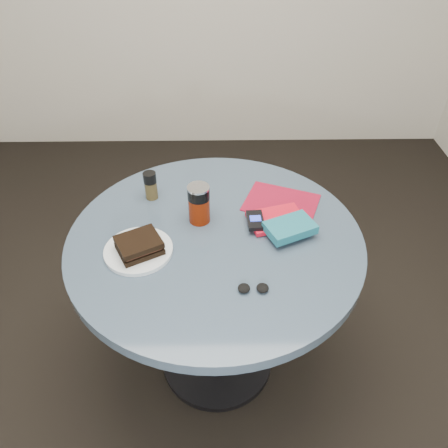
{
  "coord_description": "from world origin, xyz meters",
  "views": [
    {
      "loc": [
        0.01,
        -1.11,
        1.73
      ],
      "look_at": [
        0.03,
        0.0,
        0.8
      ],
      "focal_mm": 35.0,
      "sensor_mm": 36.0,
      "label": 1
    }
  ],
  "objects_px": {
    "soda_can": "(199,204)",
    "headphones": "(253,288)",
    "magazine": "(281,203)",
    "red_book": "(276,219)",
    "plate": "(139,250)",
    "table": "(216,269)",
    "pepper_grinder": "(151,185)",
    "novel": "(290,228)",
    "mp3_player": "(255,220)",
    "sandwich": "(139,245)"
  },
  "relations": [
    {
      "from": "table",
      "to": "red_book",
      "type": "bearing_deg",
      "value": 17.8
    },
    {
      "from": "pepper_grinder",
      "to": "mp3_player",
      "type": "relative_size",
      "value": 1.09
    },
    {
      "from": "pepper_grinder",
      "to": "soda_can",
      "type": "bearing_deg",
      "value": -36.82
    },
    {
      "from": "magazine",
      "to": "headphones",
      "type": "relative_size",
      "value": 2.8
    },
    {
      "from": "table",
      "to": "soda_can",
      "type": "relative_size",
      "value": 7.03
    },
    {
      "from": "table",
      "to": "plate",
      "type": "distance_m",
      "value": 0.31
    },
    {
      "from": "novel",
      "to": "headphones",
      "type": "distance_m",
      "value": 0.28
    },
    {
      "from": "table",
      "to": "red_book",
      "type": "distance_m",
      "value": 0.28
    },
    {
      "from": "pepper_grinder",
      "to": "headphones",
      "type": "height_order",
      "value": "pepper_grinder"
    },
    {
      "from": "headphones",
      "to": "pepper_grinder",
      "type": "bearing_deg",
      "value": 126.77
    },
    {
      "from": "plate",
      "to": "headphones",
      "type": "xyz_separation_m",
      "value": [
        0.36,
        -0.17,
        0.0
      ]
    },
    {
      "from": "magazine",
      "to": "red_book",
      "type": "height_order",
      "value": "red_book"
    },
    {
      "from": "pepper_grinder",
      "to": "red_book",
      "type": "height_order",
      "value": "pepper_grinder"
    },
    {
      "from": "mp3_player",
      "to": "headphones",
      "type": "height_order",
      "value": "mp3_player"
    },
    {
      "from": "magazine",
      "to": "mp3_player",
      "type": "relative_size",
      "value": 2.59
    },
    {
      "from": "plate",
      "to": "red_book",
      "type": "distance_m",
      "value": 0.48
    },
    {
      "from": "table",
      "to": "sandwich",
      "type": "bearing_deg",
      "value": -160.49
    },
    {
      "from": "pepper_grinder",
      "to": "plate",
      "type": "bearing_deg",
      "value": -92.06
    },
    {
      "from": "pepper_grinder",
      "to": "headphones",
      "type": "relative_size",
      "value": 1.18
    },
    {
      "from": "novel",
      "to": "soda_can",
      "type": "bearing_deg",
      "value": 139.68
    },
    {
      "from": "soda_can",
      "to": "headphones",
      "type": "bearing_deg",
      "value": -63.25
    },
    {
      "from": "headphones",
      "to": "sandwich",
      "type": "bearing_deg",
      "value": 155.33
    },
    {
      "from": "mp3_player",
      "to": "sandwich",
      "type": "bearing_deg",
      "value": -161.16
    },
    {
      "from": "novel",
      "to": "mp3_player",
      "type": "bearing_deg",
      "value": 132.04
    },
    {
      "from": "magazine",
      "to": "table",
      "type": "bearing_deg",
      "value": -122.57
    },
    {
      "from": "plate",
      "to": "sandwich",
      "type": "bearing_deg",
      "value": -48.6
    },
    {
      "from": "table",
      "to": "magazine",
      "type": "xyz_separation_m",
      "value": [
        0.24,
        0.18,
        0.17
      ]
    },
    {
      "from": "red_book",
      "to": "novel",
      "type": "bearing_deg",
      "value": -79.48
    },
    {
      "from": "red_book",
      "to": "table",
      "type": "bearing_deg",
      "value": -177.86
    },
    {
      "from": "headphones",
      "to": "soda_can",
      "type": "bearing_deg",
      "value": 116.75
    },
    {
      "from": "sandwich",
      "to": "headphones",
      "type": "distance_m",
      "value": 0.39
    },
    {
      "from": "sandwich",
      "to": "magazine",
      "type": "relative_size",
      "value": 0.66
    },
    {
      "from": "pepper_grinder",
      "to": "table",
      "type": "bearing_deg",
      "value": -42.83
    },
    {
      "from": "pepper_grinder",
      "to": "red_book",
      "type": "distance_m",
      "value": 0.48
    },
    {
      "from": "sandwich",
      "to": "plate",
      "type": "bearing_deg",
      "value": 131.4
    },
    {
      "from": "plate",
      "to": "pepper_grinder",
      "type": "distance_m",
      "value": 0.3
    },
    {
      "from": "magazine",
      "to": "novel",
      "type": "relative_size",
      "value": 1.62
    },
    {
      "from": "table",
      "to": "magazine",
      "type": "bearing_deg",
      "value": 35.91
    },
    {
      "from": "plate",
      "to": "magazine",
      "type": "height_order",
      "value": "plate"
    },
    {
      "from": "soda_can",
      "to": "headphones",
      "type": "xyz_separation_m",
      "value": [
        0.17,
        -0.33,
        -0.06
      ]
    },
    {
      "from": "plate",
      "to": "mp3_player",
      "type": "distance_m",
      "value": 0.4
    },
    {
      "from": "table",
      "to": "novel",
      "type": "height_order",
      "value": "novel"
    },
    {
      "from": "headphones",
      "to": "mp3_player",
      "type": "bearing_deg",
      "value": 84.93
    },
    {
      "from": "pepper_grinder",
      "to": "novel",
      "type": "height_order",
      "value": "pepper_grinder"
    },
    {
      "from": "plate",
      "to": "magazine",
      "type": "relative_size",
      "value": 0.86
    },
    {
      "from": "plate",
      "to": "soda_can",
      "type": "relative_size",
      "value": 1.56
    },
    {
      "from": "sandwich",
      "to": "soda_can",
      "type": "bearing_deg",
      "value": 42.07
    },
    {
      "from": "table",
      "to": "novel",
      "type": "xyz_separation_m",
      "value": [
        0.25,
        -0.01,
        0.2
      ]
    },
    {
      "from": "plate",
      "to": "novel",
      "type": "relative_size",
      "value": 1.39
    },
    {
      "from": "sandwich",
      "to": "novel",
      "type": "xyz_separation_m",
      "value": [
        0.49,
        0.08,
        -0.0
      ]
    }
  ]
}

